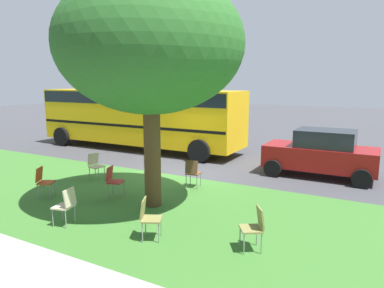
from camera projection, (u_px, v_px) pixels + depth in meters
ground at (177, 174)px, 12.66m from camera, size 80.00×80.00×0.00m
grass_verge at (118, 199)px, 9.90m from camera, size 48.00×6.00×0.01m
street_tree at (150, 45)px, 8.71m from camera, size 4.69×4.69×5.91m
chair_0 at (43, 180)px, 9.98m from camera, size 0.57×0.56×0.88m
chair_1 at (193, 171)px, 10.93m from camera, size 0.47×0.47×0.88m
chair_2 at (148, 215)px, 7.31m from camera, size 0.56×0.55×0.88m
chair_3 at (255, 225)px, 6.82m from camera, size 0.58×0.57×0.88m
chair_4 at (95, 164)px, 11.90m from camera, size 0.49×0.49×0.88m
chair_5 at (66, 204)px, 8.02m from camera, size 0.50×0.50×0.88m
chair_6 at (113, 179)px, 10.05m from camera, size 0.53×0.52×0.88m
parked_car at (321, 153)px, 12.17m from camera, size 3.70×1.92×1.65m
school_bus at (139, 113)px, 17.10m from camera, size 10.40×2.80×2.88m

